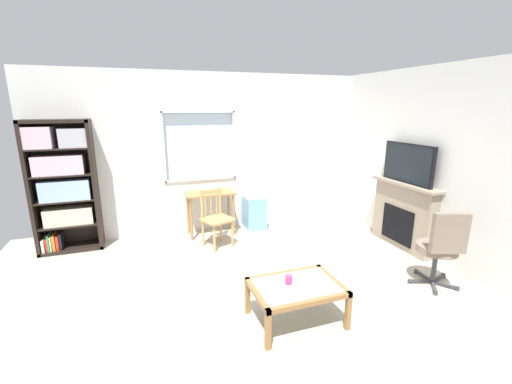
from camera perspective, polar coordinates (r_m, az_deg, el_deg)
The scene contains 12 objects.
ground at distance 4.30m, azimuth -1.28°, elevation -16.11°, with size 6.54×5.56×0.02m, color #B2A893.
wall_back_with_window at distance 5.97m, azimuth -8.18°, elevation 6.36°, with size 5.54×0.15×2.72m.
wall_right at distance 5.38m, azimuth 28.70°, elevation 3.97°, with size 0.12×4.76×2.72m, color silver.
bookshelf at distance 5.76m, azimuth -29.93°, elevation 1.57°, with size 0.90×0.38×1.99m.
desk_under_window at distance 5.77m, azimuth -7.77°, elevation -1.41°, with size 0.82×0.44×0.76m.
wooden_chair at distance 5.33m, azimuth -6.83°, elevation -4.39°, with size 0.54×0.53×0.90m.
plastic_drawer_unit at distance 6.12m, azimuth -0.29°, elevation -3.48°, with size 0.35×0.40×0.58m, color #72ADDB.
fireplace at distance 5.72m, azimuth 23.69°, elevation -3.59°, with size 0.26×1.24×1.04m.
tv at distance 5.53m, azimuth 24.40°, elevation 4.44°, with size 0.06×0.95×0.59m.
office_chair at distance 4.63m, azimuth 28.94°, elevation -7.92°, with size 0.58×0.62×1.00m.
coffee_table at distance 3.58m, azimuth 6.85°, elevation -16.21°, with size 0.90×0.65×0.41m.
sippy_cup at distance 3.55m, azimuth 5.56°, elevation -14.54°, with size 0.07×0.07×0.09m, color #DB3D84.
Camera 1 is at (-1.15, -3.52, 2.17)m, focal length 23.56 mm.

